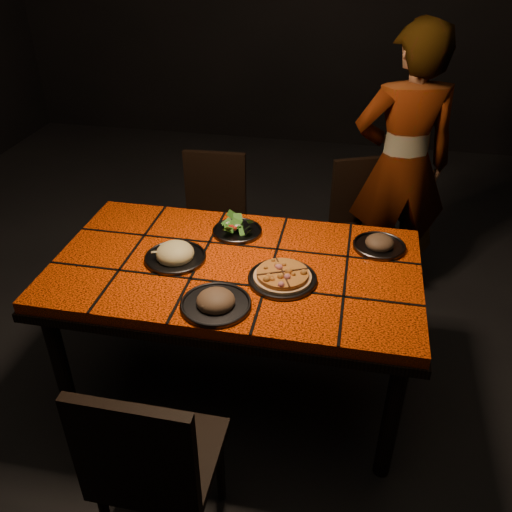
% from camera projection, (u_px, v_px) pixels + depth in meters
% --- Properties ---
extents(room_shell, '(6.04, 7.04, 3.08)m').
position_uv_depth(room_shell, '(231.00, 92.00, 1.97)').
color(room_shell, black).
rests_on(room_shell, ground).
extents(dining_table, '(1.62, 0.92, 0.75)m').
position_uv_depth(dining_table, '(236.00, 278.00, 2.42)').
color(dining_table, '#F94307').
rests_on(dining_table, ground).
extents(chair_near, '(0.40, 0.40, 0.89)m').
position_uv_depth(chair_near, '(151.00, 462.00, 1.80)').
color(chair_near, black).
rests_on(chair_near, ground).
extents(chair_far_left, '(0.40, 0.40, 0.84)m').
position_uv_depth(chair_far_left, '(213.00, 213.00, 3.33)').
color(chair_far_left, black).
rests_on(chair_far_left, ground).
extents(chair_far_right, '(0.50, 0.50, 0.83)m').
position_uv_depth(chair_far_right, '(365.00, 219.00, 3.27)').
color(chair_far_right, black).
rests_on(chair_far_right, ground).
extents(diner, '(0.67, 0.52, 1.62)m').
position_uv_depth(diner, '(402.00, 167.00, 3.11)').
color(diner, brown).
rests_on(diner, ground).
extents(plate_pizza, '(0.32, 0.32, 0.04)m').
position_uv_depth(plate_pizza, '(282.00, 277.00, 2.26)').
color(plate_pizza, '#3B3B40').
rests_on(plate_pizza, dining_table).
extents(plate_pasta, '(0.27, 0.27, 0.09)m').
position_uv_depth(plate_pasta, '(175.00, 255.00, 2.39)').
color(plate_pasta, '#3B3B40').
rests_on(plate_pasta, dining_table).
extents(plate_salad, '(0.24, 0.24, 0.07)m').
position_uv_depth(plate_salad, '(237.00, 228.00, 2.59)').
color(plate_salad, '#3B3B40').
rests_on(plate_salad, dining_table).
extents(plate_mushroom_a, '(0.28, 0.28, 0.09)m').
position_uv_depth(plate_mushroom_a, '(216.00, 301.00, 2.11)').
color(plate_mushroom_a, '#3B3B40').
rests_on(plate_mushroom_a, dining_table).
extents(plate_mushroom_b, '(0.24, 0.24, 0.08)m').
position_uv_depth(plate_mushroom_b, '(380.00, 244.00, 2.47)').
color(plate_mushroom_b, '#3B3B40').
rests_on(plate_mushroom_b, dining_table).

